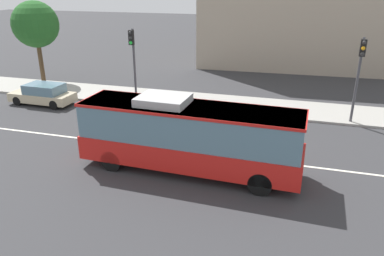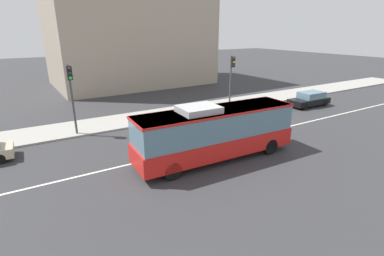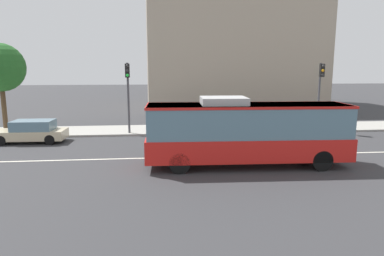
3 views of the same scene
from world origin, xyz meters
name	(u,v)px [view 3 (image 3 of 3)]	position (x,y,z in m)	size (l,w,h in m)	color
ground_plane	(234,156)	(0.00, 0.00, 0.00)	(160.00, 160.00, 0.00)	#333335
sidewalk_kerb	(211,129)	(0.00, 8.19, 0.07)	(80.00, 3.96, 0.14)	#9E9B93
lane_centre_line	(234,156)	(0.00, 0.00, 0.01)	(76.00, 0.16, 0.01)	silver
transit_bus	(247,130)	(0.18, -1.89, 1.81)	(10.08, 2.84, 3.46)	red
sedan_beige	(31,132)	(-12.50, 4.78, 0.72)	(4.53, 1.89, 1.46)	#C6B793
traffic_light_near_corner	(128,86)	(-6.30, 6.64, 3.56)	(0.33, 0.62, 5.20)	#47474C
traffic_light_mid_block	(320,85)	(7.96, 6.54, 3.56)	(0.33, 0.62, 5.20)	#47474C
street_tree_kerbside_left	(0,68)	(-16.20, 9.76, 4.84)	(3.71, 3.71, 6.73)	#4C3823
office_block_background	(229,38)	(4.98, 26.04, 8.50)	(21.35, 14.88, 17.00)	tan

